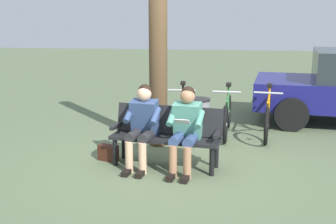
% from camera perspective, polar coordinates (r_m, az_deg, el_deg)
% --- Properties ---
extents(ground_plane, '(40.00, 40.00, 0.00)m').
position_cam_1_polar(ground_plane, '(6.61, 0.23, -6.58)').
color(ground_plane, '#566647').
extents(bench, '(1.66, 0.73, 0.87)m').
position_cam_1_polar(bench, '(6.36, -0.14, -2.58)').
color(bench, black).
rests_on(bench, ground).
extents(person_reading, '(0.53, 0.81, 1.20)m').
position_cam_1_polar(person_reading, '(6.08, 2.34, -1.78)').
color(person_reading, '#4C8C7A').
rests_on(person_reading, ground).
extents(person_companion, '(0.53, 0.81, 1.20)m').
position_cam_1_polar(person_companion, '(6.27, -3.35, -1.35)').
color(person_companion, '#334772').
rests_on(person_companion, ground).
extents(handbag, '(0.33, 0.24, 0.24)m').
position_cam_1_polar(handbag, '(6.71, -7.82, -5.33)').
color(handbag, '#3F1E14').
rests_on(handbag, ground).
extents(tree_trunk, '(0.30, 0.30, 3.59)m').
position_cam_1_polar(tree_trunk, '(7.14, -1.30, 9.61)').
color(tree_trunk, '#4C3823').
rests_on(tree_trunk, ground).
extents(litter_bin, '(0.39, 0.39, 0.81)m').
position_cam_1_polar(litter_bin, '(7.34, 3.98, -1.31)').
color(litter_bin, slate).
rests_on(litter_bin, ground).
extents(bicycle_blue, '(0.48, 1.67, 0.94)m').
position_cam_1_polar(bicycle_blue, '(8.04, 12.92, -0.68)').
color(bicycle_blue, black).
rests_on(bicycle_blue, ground).
extents(bicycle_silver, '(0.48, 1.68, 0.94)m').
position_cam_1_polar(bicycle_silver, '(8.01, 7.75, -0.53)').
color(bicycle_silver, black).
rests_on(bicycle_silver, ground).
extents(bicycle_orange, '(0.48, 1.68, 0.94)m').
position_cam_1_polar(bicycle_orange, '(8.10, 1.90, -0.26)').
color(bicycle_orange, black).
rests_on(bicycle_orange, ground).
extents(bicycle_red, '(0.48, 1.68, 0.94)m').
position_cam_1_polar(bicycle_red, '(8.22, -1.84, -0.05)').
color(bicycle_red, black).
rests_on(bicycle_red, ground).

